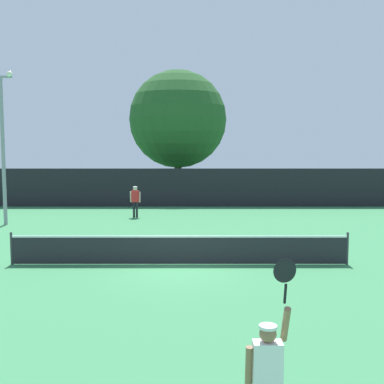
% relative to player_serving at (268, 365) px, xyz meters
% --- Properties ---
extents(ground_plane, '(120.00, 120.00, 0.00)m').
position_rel_player_serving_xyz_m(ground_plane, '(-1.39, 9.43, -1.05)').
color(ground_plane, '#387F4C').
extents(tennis_net, '(11.07, 0.08, 1.07)m').
position_rel_player_serving_xyz_m(tennis_net, '(-1.39, 9.43, -0.54)').
color(tennis_net, '#232328').
rests_on(tennis_net, ground).
extents(perimeter_fence, '(31.47, 0.12, 2.45)m').
position_rel_player_serving_xyz_m(perimeter_fence, '(-1.39, 24.52, 0.17)').
color(perimeter_fence, black).
rests_on(perimeter_fence, ground).
extents(player_serving, '(0.67, 0.39, 2.43)m').
position_rel_player_serving_xyz_m(player_serving, '(0.00, 0.00, 0.00)').
color(player_serving, white).
rests_on(player_serving, ground).
extents(player_receiving, '(0.57, 0.25, 1.69)m').
position_rel_player_serving_xyz_m(player_receiving, '(-4.07, 19.88, -0.02)').
color(player_receiving, red).
rests_on(player_receiving, ground).
extents(tennis_ball, '(0.07, 0.07, 0.07)m').
position_rel_player_serving_xyz_m(tennis_ball, '(0.86, 12.90, -1.02)').
color(tennis_ball, '#CCE033').
rests_on(tennis_ball, ground).
extents(light_pole, '(1.18, 0.28, 7.45)m').
position_rel_player_serving_xyz_m(light_pole, '(-10.19, 17.39, 3.23)').
color(light_pole, gray).
rests_on(light_pole, ground).
extents(large_tree, '(7.27, 7.27, 9.51)m').
position_rel_player_serving_xyz_m(large_tree, '(-2.04, 30.06, 4.81)').
color(large_tree, brown).
rests_on(large_tree, ground).
extents(parked_car_near, '(2.03, 4.26, 1.69)m').
position_rel_player_serving_xyz_m(parked_car_near, '(0.52, 32.13, -0.28)').
color(parked_car_near, black).
rests_on(parked_car_near, ground).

